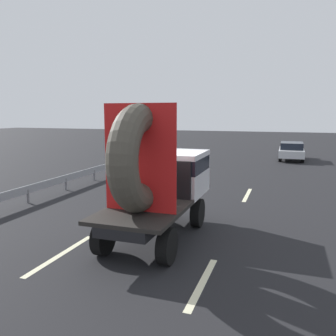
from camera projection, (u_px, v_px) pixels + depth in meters
The scene contains 8 objects.
ground_plane at pixel (158, 228), 10.83m from camera, with size 120.00×120.00×0.00m, color black.
flatbed_truck at pixel (159, 175), 9.90m from camera, with size 2.02×4.87×3.80m.
distant_sedan at pixel (291, 150), 26.58m from camera, with size 1.78×4.15×1.35m.
guardrail at pixel (48, 184), 14.98m from camera, with size 0.10×10.07×0.71m.
lane_dash_left_near at pixel (61, 254), 8.82m from camera, with size 2.75×0.16×0.01m, color beige.
lane_dash_left_far at pixel (164, 191), 16.05m from camera, with size 2.15×0.16×0.01m, color beige.
lane_dash_right_near at pixel (202, 283), 7.36m from camera, with size 2.43×0.16×0.01m, color beige.
lane_dash_right_far at pixel (247, 195), 15.24m from camera, with size 2.59×0.16×0.01m, color beige.
Camera 1 is at (3.70, -9.73, 3.55)m, focal length 37.16 mm.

